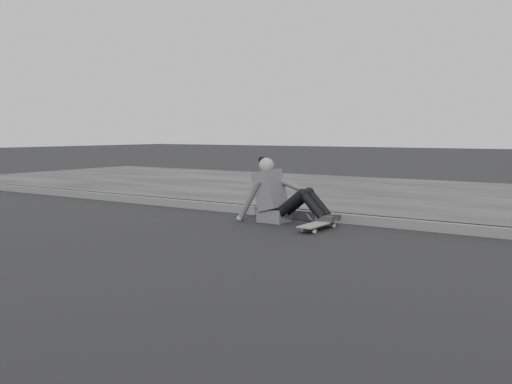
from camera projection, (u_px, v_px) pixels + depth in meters
ground at (388, 282)px, 4.60m from camera, size 80.00×80.00×0.00m
curb at (467, 229)px, 6.73m from camera, size 24.00×0.16×0.12m
sidewalk at (512, 203)px, 9.24m from camera, size 24.00×6.00×0.12m
skateboard at (319, 224)px, 7.03m from camera, size 0.20×0.78×0.09m
seated_woman at (278, 196)px, 7.61m from camera, size 1.38×0.46×0.88m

